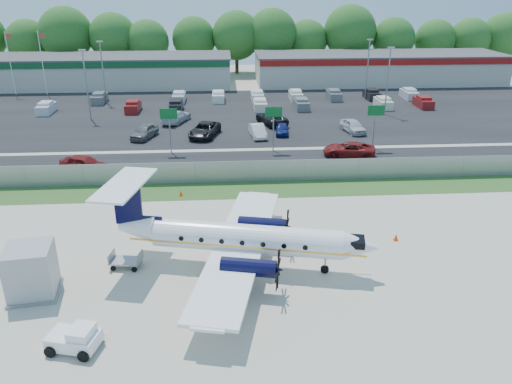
{
  "coord_description": "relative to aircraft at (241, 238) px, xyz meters",
  "views": [
    {
      "loc": [
        -2.32,
        -28.59,
        16.85
      ],
      "look_at": [
        0.0,
        6.0,
        2.3
      ],
      "focal_mm": 35.0,
      "sensor_mm": 36.0,
      "label": 1
    }
  ],
  "objects": [
    {
      "name": "tree_line",
      "position": [
        1.41,
        74.81,
        -2.05
      ],
      "size": [
        112.0,
        6.0,
        14.0
      ],
      "primitive_type": null,
      "color": "#245D1B",
      "rests_on": "ground"
    },
    {
      "name": "parked_car_a",
      "position": [
        -10.19,
        29.54,
        -2.05
      ],
      "size": [
        3.25,
        5.02,
        1.59
      ],
      "primitive_type": "imported",
      "rotation": [
        0.0,
        0.0,
        -0.32
      ],
      "color": "#595B5E",
      "rests_on": "ground"
    },
    {
      "name": "far_parking_rows",
      "position": [
        1.41,
        45.81,
        -2.05
      ],
      "size": [
        56.0,
        10.0,
        1.6
      ],
      "primitive_type": null,
      "color": "gray",
      "rests_on": "ground"
    },
    {
      "name": "cone_port_wing",
      "position": [
        -2.24,
        -3.41,
        -1.81
      ],
      "size": [
        0.36,
        0.36,
        0.51
      ],
      "color": "#FF4008",
      "rests_on": "ground"
    },
    {
      "name": "ground",
      "position": [
        1.41,
        0.81,
        -2.05
      ],
      "size": [
        170.0,
        170.0,
        0.0
      ],
      "primitive_type": "plane",
      "color": "beige",
      "rests_on": "ground"
    },
    {
      "name": "road_car_mid",
      "position": [
        12.17,
        21.34,
        -2.05
      ],
      "size": [
        5.83,
        3.71,
        1.5
      ],
      "primitive_type": "imported",
      "rotation": [
        0.0,
        0.0,
        -1.81
      ],
      "color": "maroon",
      "rests_on": "ground"
    },
    {
      "name": "sign_left",
      "position": [
        -6.59,
        23.72,
        1.56
      ],
      "size": [
        1.8,
        0.26,
        5.0
      ],
      "color": "gray",
      "rests_on": "ground"
    },
    {
      "name": "pushback_tug",
      "position": [
        -8.49,
        -7.31,
        -1.42
      ],
      "size": [
        2.71,
        2.24,
        1.31
      ],
      "color": "white",
      "rests_on": "ground"
    },
    {
      "name": "perimeter_fence",
      "position": [
        1.41,
        14.81,
        -1.04
      ],
      "size": [
        120.0,
        0.06,
        1.99
      ],
      "color": "gray",
      "rests_on": "ground"
    },
    {
      "name": "service_container",
      "position": [
        -12.2,
        -2.25,
        -0.63
      ],
      "size": [
        3.09,
        3.09,
        3.05
      ],
      "color": "#A3A6AA",
      "rests_on": "ground"
    },
    {
      "name": "building_west",
      "position": [
        -22.59,
        62.79,
        0.58
      ],
      "size": [
        46.4,
        12.4,
        5.24
      ],
      "color": "beige",
      "rests_on": "ground"
    },
    {
      "name": "road_car_west",
      "position": [
        -14.32,
        18.35,
        -2.05
      ],
      "size": [
        5.24,
        3.65,
        1.66
      ],
      "primitive_type": "imported",
      "rotation": [
        0.0,
        0.0,
        1.18
      ],
      "color": "maroon",
      "rests_on": "ground"
    },
    {
      "name": "parked_car_g",
      "position": [
        5.28,
        34.92,
        -2.05
      ],
      "size": [
        4.29,
        6.25,
        1.59
      ],
      "primitive_type": "imported",
      "rotation": [
        0.0,
        0.0,
        3.46
      ],
      "color": "black",
      "rests_on": "ground"
    },
    {
      "name": "baggage_cart_far",
      "position": [
        -1.67,
        -3.85,
        -1.62
      ],
      "size": [
        1.98,
        1.54,
        0.91
      ],
      "color": "gray",
      "rests_on": "ground"
    },
    {
      "name": "light_pole_se",
      "position": [
        21.41,
        48.81,
        3.18
      ],
      "size": [
        0.9,
        0.35,
        9.09
      ],
      "color": "gray",
      "rests_on": "ground"
    },
    {
      "name": "sign_right",
      "position": [
        15.41,
        23.72,
        1.56
      ],
      "size": [
        1.8,
        0.26,
        5.0
      ],
      "color": "gray",
      "rests_on": "ground"
    },
    {
      "name": "parked_car_e",
      "position": [
        14.83,
        30.35,
        -2.05
      ],
      "size": [
        2.76,
        4.87,
        1.56
      ],
      "primitive_type": "imported",
      "rotation": [
        0.0,
        0.0,
        0.21
      ],
      "color": "silver",
      "rests_on": "ground"
    },
    {
      "name": "parked_car_d",
      "position": [
        6.11,
        30.08,
        -2.05
      ],
      "size": [
        1.9,
        3.92,
        1.29
      ],
      "primitive_type": "imported",
      "rotation": [
        0.0,
        0.0,
        -0.1
      ],
      "color": "navy",
      "rests_on": "ground"
    },
    {
      "name": "light_pole_nw",
      "position": [
        -18.59,
        38.81,
        3.18
      ],
      "size": [
        0.9,
        0.35,
        9.09
      ],
      "color": "gray",
      "rests_on": "ground"
    },
    {
      "name": "flagpole_west",
      "position": [
        -34.52,
        55.81,
        3.59
      ],
      "size": [
        1.06,
        0.12,
        10.0
      ],
      "color": "white",
      "rests_on": "ground"
    },
    {
      "name": "light_pole_ne",
      "position": [
        21.41,
        38.81,
        3.18
      ],
      "size": [
        0.9,
        0.35,
        9.09
      ],
      "color": "gray",
      "rests_on": "ground"
    },
    {
      "name": "flagpole_east",
      "position": [
        -29.52,
        55.81,
        3.59
      ],
      "size": [
        1.06,
        0.12,
        10.0
      ],
      "color": "white",
      "rests_on": "ground"
    },
    {
      "name": "parked_car_f",
      "position": [
        -7.07,
        36.53,
        -2.05
      ],
      "size": [
        4.04,
        5.97,
        1.61
      ],
      "primitive_type": "imported",
      "rotation": [
        0.0,
        0.0,
        2.78
      ],
      "color": "silver",
      "rests_on": "ground"
    },
    {
      "name": "access_road",
      "position": [
        1.41,
        19.81,
        -2.04
      ],
      "size": [
        170.0,
        8.0,
        0.02
      ],
      "primitive_type": "cube",
      "color": "black",
      "rests_on": "ground"
    },
    {
      "name": "aircraft",
      "position": [
        0.0,
        0.0,
        0.0
      ],
      "size": [
        17.38,
        17.02,
        5.3
      ],
      "color": "white",
      "rests_on": "ground"
    },
    {
      "name": "cone_nose",
      "position": [
        11.08,
        2.78,
        -1.81
      ],
      "size": [
        0.36,
        0.36,
        0.51
      ],
      "color": "#FF4008",
      "rests_on": "ground"
    },
    {
      "name": "light_pole_sw",
      "position": [
        -18.59,
        48.81,
        3.18
      ],
      "size": [
        0.9,
        0.35,
        9.09
      ],
      "color": "gray",
      "rests_on": "ground"
    },
    {
      "name": "parked_car_b",
      "position": [
        -3.16,
        29.77,
        -2.05
      ],
      "size": [
        4.16,
        6.34,
        1.62
      ],
      "primitive_type": "imported",
      "rotation": [
        0.0,
        0.0,
        -0.27
      ],
      "color": "black",
      "rests_on": "ground"
    },
    {
      "name": "building_east",
      "position": [
        27.41,
        62.79,
        0.58
      ],
      "size": [
        44.4,
        12.4,
        5.24
      ],
      "color": "beige",
      "rests_on": "ground"
    },
    {
      "name": "parked_car_c",
      "position": [
        3.12,
        29.19,
        -2.05
      ],
      "size": [
        2.02,
        4.56,
        1.46
      ],
      "primitive_type": "imported",
      "rotation": [
        0.0,
        0.0,
        0.11
      ],
      "color": "silver",
      "rests_on": "ground"
    },
    {
      "name": "baggage_cart_near",
      "position": [
        -7.37,
        0.42,
        -1.57
      ],
      "size": [
        2.13,
        1.48,
        1.03
      ],
      "color": "gray",
      "rests_on": "ground"
    },
    {
      "name": "cone_starboard_wing",
      "position": [
        -4.7,
        11.79,
        -1.8
      ],
      "size": [
        0.36,
        0.36,
        0.52
      ],
      "color": "#FF4008",
      "rests_on": "ground"
    },
    {
      "name": "grass_verge",
      "position": [
        1.41,
        12.81,
        -2.04
      ],
      "size": [
        170.0,
        4.0,
        0.02
      ],
      "primitive_type": "cube",
      "color": "#2D561E",
      "rests_on": "ground"
    },
    {
      "name": "parking_lot",
      "position": [
        1.41,
        40.81,
        -2.04
      ],
      "size": [
        170.0,
        32.0,
        0.02
      ],
      "primitive_type": "cube",
      "color": "black",
      "rests_on": "ground"
    },
    {
      "name": "sign_mid",
      "position": [
        4.41,
        23.72,
        1.56
      ],
      "size": [
        1.8,
        0.26,
        5.0
      ],
      "color": "gray",
      "rests_on": "ground"
    }
  ]
}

